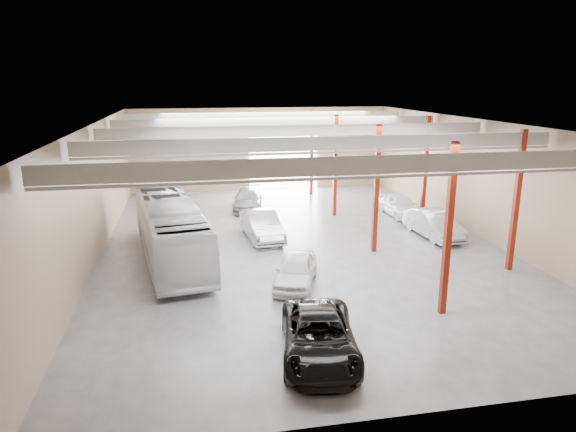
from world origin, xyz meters
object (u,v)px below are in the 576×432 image
object	(u,v)px
black_sedan	(319,337)
car_right_far	(400,205)
car_row_a	(296,270)
car_row_b	(262,225)
coach_bus	(171,230)
car_right_near	(434,224)
car_row_c	(248,200)

from	to	relation	value
black_sedan	car_right_far	distance (m)	20.29
car_row_a	car_row_b	world-z (taller)	car_row_b
car_row_b	black_sedan	bearing A→B (deg)	-95.64
black_sedan	car_row_a	distance (m)	6.41
car_row_b	car_right_far	distance (m)	10.91
black_sedan	car_right_far	bearing A→B (deg)	69.09
coach_bus	car_row_b	xyz separation A→B (m)	(5.20, 2.77, -0.79)
coach_bus	car_row_b	distance (m)	5.94
coach_bus	black_sedan	xyz separation A→B (m)	(5.20, -11.12, -0.87)
car_right_near	coach_bus	bearing A→B (deg)	-179.61
car_row_b	car_row_c	distance (m)	7.50
car_row_c	car_row_b	bearing A→B (deg)	-80.60
car_row_a	car_row_b	distance (m)	7.52
coach_bus	car_right_far	world-z (taller)	coach_bus
black_sedan	car_row_b	size ratio (longest dim) A/B	1.07
car_row_b	car_right_near	world-z (taller)	car_row_b
black_sedan	car_right_near	world-z (taller)	car_right_near
coach_bus	black_sedan	distance (m)	12.31
car_right_far	car_row_b	bearing A→B (deg)	-162.59
black_sedan	car_row_a	xyz separation A→B (m)	(0.53, 6.39, -0.02)
coach_bus	car_right_near	bearing A→B (deg)	-4.40
car_right_near	car_row_b	bearing A→B (deg)	167.23
car_row_a	car_row_c	size ratio (longest dim) A/B	0.87
car_right_far	car_right_near	bearing A→B (deg)	-91.79
car_row_a	car_row_c	xyz separation A→B (m)	(-0.48, 15.00, -0.01)
car_row_a	car_row_c	bearing A→B (deg)	111.39
car_row_b	coach_bus	bearing A→B (deg)	-157.61
car_row_a	car_row_b	size ratio (longest dim) A/B	0.84
car_row_a	car_row_c	distance (m)	15.01
car_row_c	car_right_near	xyz separation A→B (m)	(10.25, -9.11, 0.10)
car_right_near	car_right_far	world-z (taller)	car_right_near
black_sedan	car_right_near	xyz separation A→B (m)	(10.30, 12.28, 0.06)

